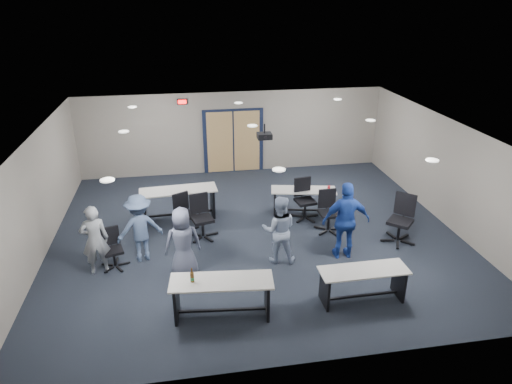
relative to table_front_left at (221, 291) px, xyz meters
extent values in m
plane|color=#1C222D|center=(1.16, 3.03, -0.53)|extent=(10.00, 10.00, 0.00)
cube|color=gray|center=(1.16, 7.53, 0.82)|extent=(10.00, 0.04, 2.70)
cube|color=gray|center=(1.16, -1.47, 0.82)|extent=(10.00, 0.04, 2.70)
cube|color=gray|center=(-3.84, 3.03, 0.82)|extent=(0.04, 9.00, 2.70)
cube|color=gray|center=(6.16, 3.03, 0.82)|extent=(0.04, 9.00, 2.70)
cube|color=silver|center=(1.16, 3.03, 2.17)|extent=(10.00, 9.00, 0.04)
cube|color=black|center=(1.16, 7.50, 0.52)|extent=(2.00, 0.06, 2.20)
cube|color=tan|center=(0.71, 7.48, 0.52)|extent=(0.85, 0.04, 2.05)
cube|color=tan|center=(1.61, 7.48, 0.52)|extent=(0.85, 0.04, 2.05)
cube|color=black|center=(-0.44, 7.48, 1.92)|extent=(0.32, 0.05, 0.18)
cube|color=#FF0C0C|center=(-0.44, 7.45, 1.92)|extent=(0.26, 0.02, 0.12)
cylinder|color=black|center=(1.46, 3.53, 2.05)|extent=(0.04, 0.04, 0.24)
cube|color=black|center=(1.46, 3.53, 1.87)|extent=(0.35, 0.30, 0.14)
cylinder|color=black|center=(1.46, 3.38, 1.87)|extent=(0.08, 0.03, 0.08)
cube|color=beige|center=(0.01, 0.00, 0.22)|extent=(1.95, 0.83, 0.03)
cube|color=black|center=(-0.83, 0.09, -0.16)|extent=(0.11, 0.58, 0.74)
cube|color=black|center=(0.85, -0.09, -0.16)|extent=(0.11, 0.58, 0.74)
cube|color=black|center=(0.01, 0.00, -0.43)|extent=(1.68, 0.23, 0.04)
cube|color=beige|center=(2.77, 0.00, 0.15)|extent=(1.73, 0.59, 0.03)
cube|color=black|center=(2.00, -0.01, -0.20)|extent=(0.05, 0.53, 0.67)
cube|color=black|center=(3.54, 0.00, -0.20)|extent=(0.05, 0.53, 0.67)
cube|color=black|center=(2.77, 0.00, -0.44)|extent=(1.54, 0.06, 0.04)
cube|color=beige|center=(-0.72, 4.27, 0.27)|extent=(2.06, 0.80, 0.03)
cube|color=black|center=(-1.61, 4.21, -0.14)|extent=(0.10, 0.62, 0.79)
cube|color=black|center=(0.18, 4.32, -0.14)|extent=(0.10, 0.62, 0.79)
cube|color=black|center=(-0.72, 4.27, -0.42)|extent=(1.80, 0.17, 0.04)
cube|color=beige|center=(2.64, 3.96, 0.16)|extent=(1.83, 0.92, 0.03)
cube|color=black|center=(1.87, 4.12, -0.19)|extent=(0.15, 0.53, 0.68)
cube|color=black|center=(3.40, 3.81, -0.19)|extent=(0.15, 0.53, 0.68)
cube|color=black|center=(2.64, 3.96, -0.44)|extent=(1.53, 0.36, 0.04)
cylinder|color=red|center=(3.30, 3.83, 0.23)|extent=(0.08, 0.08, 0.12)
imported|color=#90959D|center=(-2.49, 1.90, 0.26)|extent=(0.64, 0.48, 1.59)
imported|color=slate|center=(-0.66, 1.48, 0.25)|extent=(0.83, 0.60, 1.58)
imported|color=#97A8C8|center=(1.46, 1.70, 0.26)|extent=(0.87, 0.73, 1.58)
imported|color=navy|center=(2.98, 1.63, 0.38)|extent=(1.10, 0.52, 1.83)
imported|color=#485C82|center=(-1.59, 2.28, 0.26)|extent=(1.15, 0.84, 1.59)
camera|label=1|loc=(-0.54, -7.00, 5.07)|focal=32.00mm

